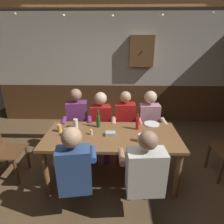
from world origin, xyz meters
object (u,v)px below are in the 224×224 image
(plate_0, at_px, (152,124))
(person_5, at_px, (144,172))
(pint_glass_1, at_px, (76,123))
(bottle_1, at_px, (138,123))
(person_3, at_px, (150,122))
(pint_glass_2, at_px, (151,138))
(wall_dart_cabinet, at_px, (142,51))
(person_0, at_px, (77,120))
(pint_glass_3, at_px, (60,128))
(bottle_0, at_px, (98,121))
(dining_table, at_px, (112,141))
(person_4, at_px, (75,169))
(person_1, at_px, (101,122))
(table_candle, at_px, (91,132))
(pint_glass_4, at_px, (67,132))
(condiment_caddy, at_px, (110,134))
(chair_empty_near_right, at_px, (2,150))
(pint_glass_0, at_px, (141,138))
(person_2, at_px, (125,123))

(plate_0, bearing_deg, person_5, -103.73)
(pint_glass_1, bearing_deg, bottle_1, -1.73)
(person_3, height_order, pint_glass_2, person_3)
(wall_dart_cabinet, bearing_deg, pint_glass_2, -92.65)
(person_0, relative_size, pint_glass_3, 10.95)
(bottle_0, bearing_deg, dining_table, -49.12)
(person_0, xyz_separation_m, wall_dart_cabinet, (1.27, 1.50, 1.09))
(person_4, bearing_deg, pint_glass_3, 108.28)
(person_1, xyz_separation_m, pint_glass_2, (0.74, -0.86, 0.18))
(pint_glass_1, bearing_deg, pint_glass_2, -21.15)
(plate_0, bearing_deg, person_0, 166.62)
(bottle_0, height_order, pint_glass_2, bottle_0)
(table_candle, xyz_separation_m, pint_glass_2, (0.82, -0.20, 0.03))
(bottle_0, bearing_deg, wall_dart_cabinet, 66.10)
(dining_table, bearing_deg, person_0, 133.92)
(bottle_1, distance_m, pint_glass_4, 1.05)
(person_4, distance_m, pint_glass_1, 0.90)
(bottle_0, distance_m, pint_glass_2, 0.87)
(person_3, distance_m, plate_0, 0.31)
(condiment_caddy, relative_size, bottle_0, 0.50)
(bottle_0, distance_m, pint_glass_4, 0.52)
(chair_empty_near_right, height_order, bottle_0, bottle_0)
(bottle_0, height_order, wall_dart_cabinet, wall_dart_cabinet)
(person_3, xyz_separation_m, wall_dart_cabinet, (-0.03, 1.52, 1.11))
(bottle_0, relative_size, bottle_1, 1.11)
(person_4, bearing_deg, dining_table, 49.82)
(plate_0, bearing_deg, pint_glass_2, -101.30)
(chair_empty_near_right, bearing_deg, table_candle, 89.86)
(plate_0, bearing_deg, person_3, 85.78)
(plate_0, height_order, pint_glass_0, pint_glass_0)
(person_4, relative_size, bottle_0, 4.51)
(person_1, xyz_separation_m, condiment_caddy, (0.20, -0.67, 0.14))
(pint_glass_3, distance_m, pint_glass_4, 0.19)
(dining_table, relative_size, person_1, 1.62)
(person_0, bearing_deg, bottle_0, 126.59)
(person_2, height_order, pint_glass_4, person_2)
(person_0, bearing_deg, pint_glass_0, 131.84)
(pint_glass_2, bearing_deg, person_3, 81.07)
(pint_glass_2, bearing_deg, pint_glass_0, 166.85)
(person_3, distance_m, pint_glass_3, 1.55)
(pint_glass_3, bearing_deg, bottle_0, 17.16)
(chair_empty_near_right, bearing_deg, bottle_1, 95.24)
(bottle_0, xyz_separation_m, pint_glass_1, (-0.35, -0.04, -0.04))
(person_0, bearing_deg, dining_table, 124.88)
(person_0, height_order, pint_glass_3, person_0)
(person_5, distance_m, chair_empty_near_right, 2.19)
(person_5, height_order, pint_glass_2, person_5)
(chair_empty_near_right, height_order, pint_glass_1, pint_glass_1)
(person_2, bearing_deg, pint_glass_4, 38.01)
(bottle_0, bearing_deg, chair_empty_near_right, -170.82)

